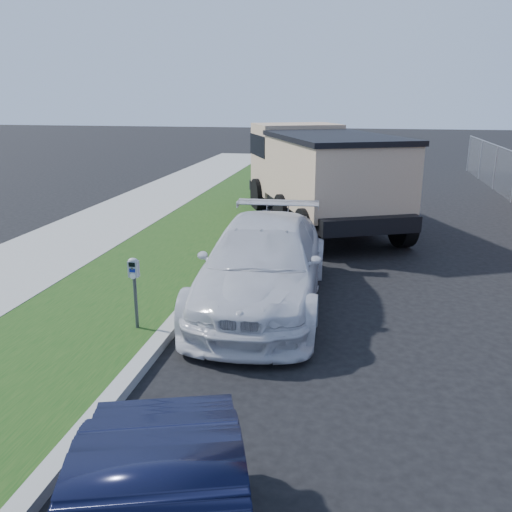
# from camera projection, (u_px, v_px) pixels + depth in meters

# --- Properties ---
(ground) EXTENTS (120.00, 120.00, 0.00)m
(ground) POSITION_uv_depth(u_px,v_px,m) (328.00, 335.00, 8.94)
(ground) COLOR black
(ground) RESTS_ON ground
(streetside) EXTENTS (6.12, 50.00, 0.15)m
(streetside) POSITION_uv_depth(u_px,v_px,m) (77.00, 274.00, 11.79)
(streetside) COLOR gray
(streetside) RESTS_ON ground
(parking_meter) EXTENTS (0.17, 0.12, 1.21)m
(parking_meter) POSITION_uv_depth(u_px,v_px,m) (134.00, 278.00, 8.68)
(parking_meter) COLOR #3F4247
(parking_meter) RESTS_ON ground
(white_wagon) EXTENTS (2.42, 5.51, 1.58)m
(white_wagon) POSITION_uv_depth(u_px,v_px,m) (263.00, 264.00, 10.08)
(white_wagon) COLOR silver
(white_wagon) RESTS_ON ground
(dump_truck) EXTENTS (5.43, 7.86, 2.91)m
(dump_truck) POSITION_uv_depth(u_px,v_px,m) (318.00, 171.00, 16.25)
(dump_truck) COLOR black
(dump_truck) RESTS_ON ground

